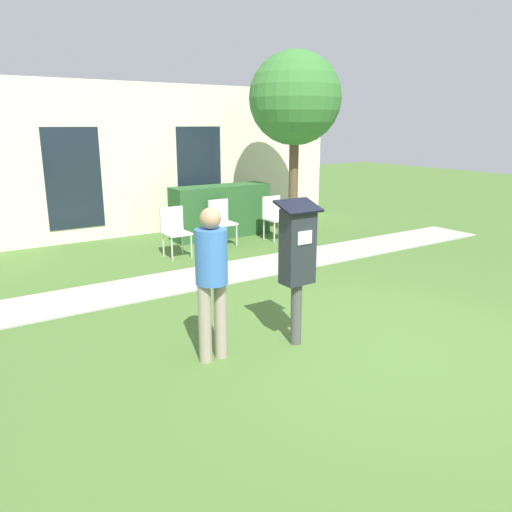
{
  "coord_description": "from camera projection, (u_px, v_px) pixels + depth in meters",
  "views": [
    {
      "loc": [
        -3.87,
        -3.34,
        2.35
      ],
      "look_at": [
        -1.17,
        0.75,
        1.05
      ],
      "focal_mm": 35.0,
      "sensor_mm": 36.0,
      "label": 1
    }
  ],
  "objects": [
    {
      "name": "building_facade",
      "position": [
        138.0,
        160.0,
        10.69
      ],
      "size": [
        10.0,
        0.26,
        3.2
      ],
      "color": "beige",
      "rests_on": "ground"
    },
    {
      "name": "tree",
      "position": [
        295.0,
        99.0,
        10.23
      ],
      "size": [
        1.9,
        1.9,
        3.82
      ],
      "color": "brown",
      "rests_on": "ground"
    },
    {
      "name": "parking_meter",
      "position": [
        297.0,
        254.0,
        5.27
      ],
      "size": [
        0.44,
        0.31,
        1.59
      ],
      "color": "#4C4C4C",
      "rests_on": "ground"
    },
    {
      "name": "outdoor_chair_right",
      "position": [
        274.0,
        214.0,
        10.41
      ],
      "size": [
        0.44,
        0.44,
        0.9
      ],
      "rotation": [
        0.0,
        0.0,
        -0.23
      ],
      "color": "silver",
      "rests_on": "ground"
    },
    {
      "name": "person_standing",
      "position": [
        212.0,
        273.0,
        4.92
      ],
      "size": [
        0.32,
        0.32,
        1.58
      ],
      "rotation": [
        0.0,
        0.0,
        0.13
      ],
      "color": "gray",
      "rests_on": "ground"
    },
    {
      "name": "ground_plane",
      "position": [
        385.0,
        350.0,
        5.36
      ],
      "size": [
        40.0,
        40.0,
        0.0
      ],
      "primitive_type": "plane",
      "color": "#476B2D"
    },
    {
      "name": "sidewalk",
      "position": [
        226.0,
        273.0,
        8.11
      ],
      "size": [
        12.0,
        1.1,
        0.02
      ],
      "color": "#A3A099",
      "rests_on": "ground"
    },
    {
      "name": "outdoor_chair_middle",
      "position": [
        221.0,
        218.0,
        9.94
      ],
      "size": [
        0.44,
        0.44,
        0.9
      ],
      "rotation": [
        0.0,
        0.0,
        -0.17
      ],
      "color": "silver",
      "rests_on": "ground"
    },
    {
      "name": "hedge_row",
      "position": [
        221.0,
        211.0,
        10.64
      ],
      "size": [
        2.15,
        0.6,
        1.1
      ],
      "color": "#285628",
      "rests_on": "ground"
    },
    {
      "name": "outdoor_chair_left",
      "position": [
        174.0,
        228.0,
        9.05
      ],
      "size": [
        0.44,
        0.44,
        0.9
      ],
      "rotation": [
        0.0,
        0.0,
        0.15
      ],
      "color": "silver",
      "rests_on": "ground"
    }
  ]
}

